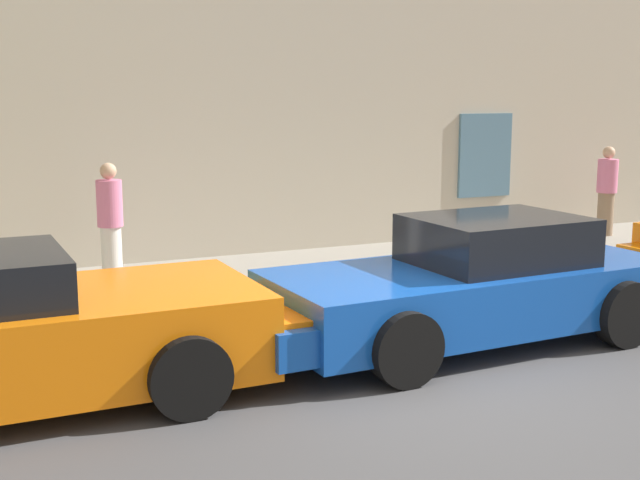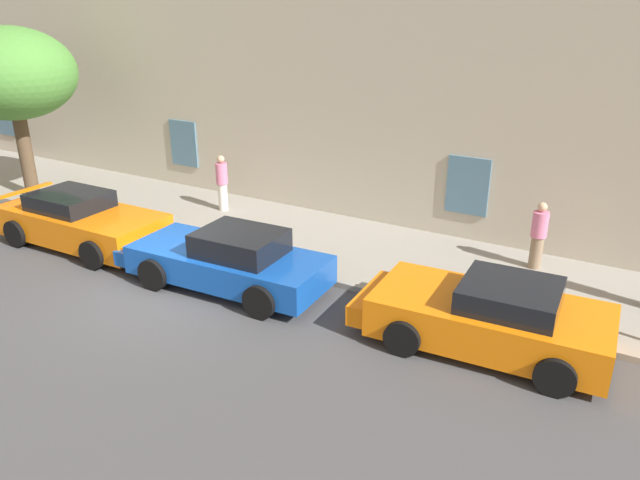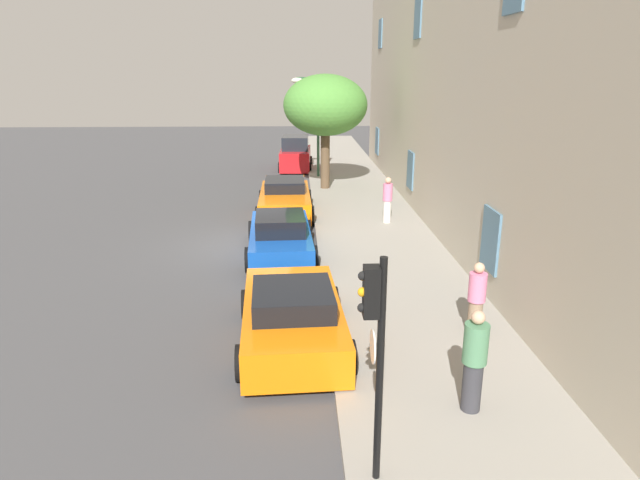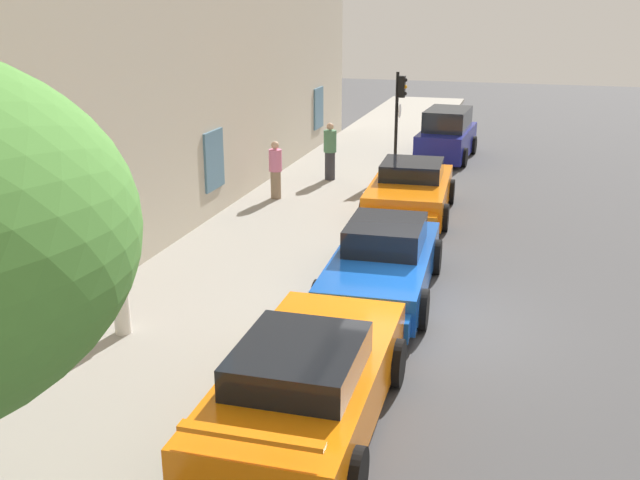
# 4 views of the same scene
# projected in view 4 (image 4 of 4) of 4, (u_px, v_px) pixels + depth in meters

# --- Properties ---
(ground_plane) EXTENTS (80.00, 80.00, 0.00)m
(ground_plane) POSITION_uv_depth(u_px,v_px,m) (424.00, 321.00, 13.23)
(ground_plane) COLOR #444447
(sidewalk) EXTENTS (60.00, 4.02, 0.14)m
(sidewalk) POSITION_uv_depth(u_px,v_px,m) (211.00, 293.00, 14.29)
(sidewalk) COLOR gray
(sidewalk) RESTS_ON ground
(sportscar_red_lead) EXTENTS (5.05, 2.20, 1.39)m
(sportscar_red_lead) POSITION_uv_depth(u_px,v_px,m) (311.00, 379.00, 9.97)
(sportscar_red_lead) COLOR orange
(sportscar_red_lead) RESTS_ON ground
(sportscar_yellow_flank) EXTENTS (5.01, 2.20, 1.38)m
(sportscar_yellow_flank) POSITION_uv_depth(u_px,v_px,m) (381.00, 267.00, 14.11)
(sportscar_yellow_flank) COLOR #144CB2
(sportscar_yellow_flank) RESTS_ON ground
(sportscar_white_middle) EXTENTS (4.73, 2.38, 1.37)m
(sportscar_white_middle) POSITION_uv_depth(u_px,v_px,m) (409.00, 193.00, 19.45)
(sportscar_white_middle) COLOR orange
(sportscar_white_middle) RESTS_ON ground
(hatchback_parked) EXTENTS (3.94, 1.97, 1.78)m
(hatchback_parked) POSITION_uv_depth(u_px,v_px,m) (447.00, 136.00, 26.30)
(hatchback_parked) COLOR navy
(hatchback_parked) RESTS_ON ground
(traffic_light) EXTENTS (0.44, 0.36, 3.19)m
(traffic_light) POSITION_uv_depth(u_px,v_px,m) (399.00, 105.00, 23.14)
(traffic_light) COLOR black
(traffic_light) RESTS_ON sidewalk
(pedestrian_admiring) EXTENTS (0.47, 0.47, 1.62)m
(pedestrian_admiring) POSITION_uv_depth(u_px,v_px,m) (276.00, 170.00, 20.53)
(pedestrian_admiring) COLOR #8C7259
(pedestrian_admiring) RESTS_ON sidewalk
(pedestrian_strolling) EXTENTS (0.42, 0.42, 1.67)m
(pedestrian_strolling) POSITION_uv_depth(u_px,v_px,m) (119.00, 286.00, 12.19)
(pedestrian_strolling) COLOR silver
(pedestrian_strolling) RESTS_ON sidewalk
(pedestrian_bystander) EXTENTS (0.41, 0.41, 1.76)m
(pedestrian_bystander) POSITION_uv_depth(u_px,v_px,m) (330.00, 151.00, 22.65)
(pedestrian_bystander) COLOR #333338
(pedestrian_bystander) RESTS_ON sidewalk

